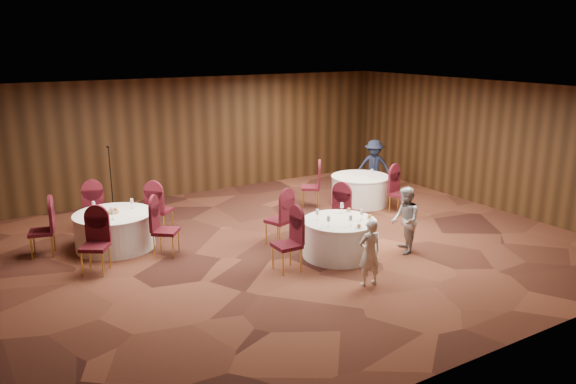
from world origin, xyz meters
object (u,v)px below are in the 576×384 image
table_main (339,238)px  woman_a (370,253)px  mic_stand (112,195)px  woman_b (405,220)px  table_right (360,190)px  man_c (374,166)px  table_left (115,230)px

table_main → woman_a: (-0.37, -1.39, 0.23)m
mic_stand → woman_b: mic_stand is taller
table_right → woman_a: (-3.04, -4.09, 0.23)m
mic_stand → woman_b: size_ratio=1.26×
table_right → man_c: bearing=35.0°
table_main → woman_b: 1.38m
table_left → mic_stand: size_ratio=0.95×
woman_a → man_c: size_ratio=0.81×
woman_a → man_c: bearing=-124.2°
table_main → woman_b: (1.24, -0.52, 0.30)m
woman_a → mic_stand: bearing=-60.9°
table_left → man_c: size_ratio=1.09×
table_main → table_left: 4.60m
woman_b → mic_stand: bearing=-111.0°
table_main → mic_stand: (-3.12, 5.09, 0.13)m
table_main → table_left: same height
mic_stand → man_c: mic_stand is taller
table_main → table_right: same height
woman_b → man_c: bearing=179.1°
table_left → woman_a: woman_a is taller
table_main → woman_b: size_ratio=1.09×
woman_b → man_c: (2.48, 3.97, 0.07)m
table_main → mic_stand: size_ratio=0.86×
woman_a → woman_b: (1.61, 0.87, 0.07)m
table_main → table_right: bearing=45.4°
woman_b → table_right: bearing=-172.7°
table_right → woman_b: bearing=-113.9°
woman_a → table_main: bearing=-98.9°
mic_stand → woman_b: (4.36, -5.60, 0.17)m
table_left → woman_a: 5.31m
table_left → table_right: (6.34, -0.06, 0.00)m
woman_b → man_c: size_ratio=0.91×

